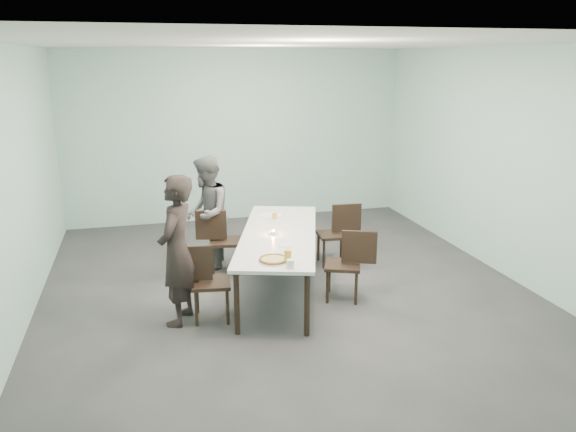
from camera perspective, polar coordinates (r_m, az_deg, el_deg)
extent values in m
plane|color=#333335|center=(7.16, -0.10, -7.62)|extent=(7.00, 7.00, 0.00)
cube|color=#A8D4CB|center=(10.09, -5.21, 8.06)|extent=(6.00, 0.02, 3.00)
cube|color=#A8D4CB|center=(3.57, 14.38, -6.84)|extent=(6.00, 0.02, 3.00)
cube|color=#A8D4CB|center=(6.63, -26.07, 2.47)|extent=(0.02, 7.00, 3.00)
cube|color=#A8D4CB|center=(8.00, 21.24, 5.04)|extent=(0.02, 7.00, 3.00)
cube|color=white|center=(6.58, -0.12, 17.14)|extent=(6.00, 7.00, 0.02)
cube|color=white|center=(6.96, -0.93, -1.90)|extent=(1.64, 2.75, 0.04)
cylinder|color=black|center=(6.00, -5.23, -8.81)|extent=(0.06, 0.06, 0.71)
cylinder|color=black|center=(8.26, -2.95, -1.77)|extent=(0.06, 0.06, 0.71)
cylinder|color=black|center=(5.94, 1.95, -8.98)|extent=(0.06, 0.06, 0.71)
cylinder|color=black|center=(8.22, 2.19, -1.85)|extent=(0.06, 0.06, 0.71)
cube|color=black|center=(6.34, -7.79, -6.75)|extent=(0.47, 0.47, 0.04)
cube|color=black|center=(6.26, -9.62, -4.77)|extent=(0.42, 0.09, 0.40)
cylinder|color=black|center=(6.28, -9.29, -9.29)|extent=(0.04, 0.04, 0.41)
cylinder|color=black|center=(6.59, -9.21, -8.04)|extent=(0.04, 0.04, 0.41)
cylinder|color=black|center=(6.27, -6.15, -9.19)|extent=(0.04, 0.04, 0.41)
cylinder|color=black|center=(6.58, -6.23, -7.94)|extent=(0.04, 0.04, 0.41)
cube|color=black|center=(7.70, -6.35, -2.60)|extent=(0.49, 0.49, 0.04)
cube|color=black|center=(7.64, -7.83, -0.91)|extent=(0.42, 0.12, 0.40)
cylinder|color=black|center=(7.62, -7.63, -4.63)|extent=(0.04, 0.04, 0.41)
cylinder|color=black|center=(7.94, -7.48, -3.77)|extent=(0.04, 0.04, 0.41)
cylinder|color=black|center=(7.60, -5.07, -4.59)|extent=(0.04, 0.04, 0.41)
cylinder|color=black|center=(7.92, -5.02, -3.74)|extent=(0.04, 0.04, 0.41)
cube|color=black|center=(6.83, 5.58, -4.99)|extent=(0.55, 0.55, 0.04)
cube|color=black|center=(6.75, 7.25, -3.15)|extent=(0.40, 0.20, 0.40)
cylinder|color=black|center=(7.07, 6.98, -6.27)|extent=(0.04, 0.04, 0.41)
cylinder|color=black|center=(6.75, 6.92, -7.34)|extent=(0.04, 0.04, 0.41)
cylinder|color=black|center=(7.08, 4.21, -6.16)|extent=(0.04, 0.04, 0.41)
cylinder|color=black|center=(6.76, 4.02, -7.22)|extent=(0.04, 0.04, 0.41)
cube|color=black|center=(7.97, 4.60, -1.91)|extent=(0.45, 0.45, 0.04)
cube|color=black|center=(7.94, 5.97, -0.19)|extent=(0.42, 0.08, 0.40)
cylinder|color=black|center=(8.23, 5.42, -2.99)|extent=(0.04, 0.04, 0.41)
cylinder|color=black|center=(7.92, 6.06, -3.76)|extent=(0.04, 0.04, 0.41)
cylinder|color=black|center=(8.15, 3.11, -3.13)|extent=(0.04, 0.04, 0.41)
cylinder|color=black|center=(7.84, 3.67, -3.92)|extent=(0.04, 0.04, 0.41)
imported|color=black|center=(6.19, -11.21, -3.46)|extent=(0.61, 0.72, 1.67)
imported|color=slate|center=(7.78, -8.25, 0.29)|extent=(0.74, 0.87, 1.58)
cylinder|color=white|center=(6.00, -1.47, -4.57)|extent=(0.34, 0.34, 0.01)
cylinder|color=#DBC97C|center=(6.00, -1.47, -4.45)|extent=(0.30, 0.30, 0.01)
torus|color=brown|center=(6.00, -1.47, -4.41)|extent=(0.32, 0.32, 0.03)
cylinder|color=white|center=(6.51, -0.23, -2.94)|extent=(0.18, 0.18, 0.01)
cylinder|color=gold|center=(5.92, -0.02, -4.16)|extent=(0.08, 0.08, 0.15)
cylinder|color=silver|center=(5.80, 0.25, -4.89)|extent=(0.08, 0.08, 0.09)
cylinder|color=silver|center=(6.91, -1.52, -1.72)|extent=(0.06, 0.06, 0.03)
cylinder|color=orange|center=(6.90, -1.52, -1.54)|extent=(0.04, 0.04, 0.01)
cylinder|color=gold|center=(7.56, -1.37, 0.01)|extent=(0.07, 0.07, 0.08)
cube|color=silver|center=(7.74, -1.82, 0.10)|extent=(0.35, 0.30, 0.01)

